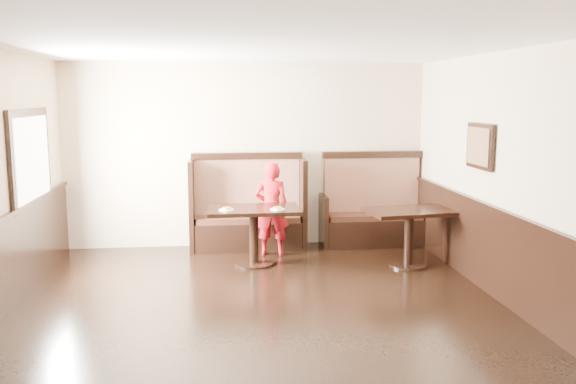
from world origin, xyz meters
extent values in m
plane|color=black|center=(0.00, 0.00, 0.00)|extent=(7.00, 7.00, 0.00)
plane|color=#CCB394|center=(0.00, 3.50, 1.40)|extent=(5.50, 0.00, 5.50)
plane|color=#CCB394|center=(0.00, -3.50, 1.40)|extent=(5.50, 0.00, 5.50)
plane|color=#CCB394|center=(2.75, 0.00, 1.40)|extent=(0.00, 7.00, 7.00)
plane|color=white|center=(0.00, 0.00, 2.80)|extent=(7.00, 7.00, 0.00)
cube|color=black|center=(2.72, 0.00, 0.50)|extent=(0.05, 6.90, 1.00)
cube|color=black|center=(-2.71, 1.90, 1.55)|extent=(0.05, 1.50, 1.20)
cube|color=white|center=(-2.69, 1.90, 1.55)|extent=(0.01, 1.30, 1.00)
cube|color=black|center=(2.71, 1.20, 1.70)|extent=(0.04, 0.70, 0.55)
cube|color=olive|center=(2.69, 1.20, 1.70)|extent=(0.01, 0.60, 0.45)
cube|color=black|center=(0.00, 3.22, 0.21)|extent=(1.60, 0.50, 0.42)
cube|color=#371C11|center=(0.00, 3.22, 0.46)|extent=(1.54, 0.46, 0.09)
cube|color=#541015|center=(0.00, 3.43, 0.90)|extent=(1.60, 0.12, 0.92)
cube|color=black|center=(0.00, 3.43, 1.40)|extent=(1.68, 0.16, 0.10)
cube|color=black|center=(-0.84, 3.32, 0.68)|extent=(0.07, 0.72, 1.36)
cube|color=black|center=(0.84, 3.32, 0.68)|extent=(0.07, 0.72, 1.36)
cube|color=black|center=(1.95, 3.22, 0.21)|extent=(1.50, 0.50, 0.42)
cube|color=#371C11|center=(1.95, 3.22, 0.46)|extent=(1.44, 0.46, 0.09)
cube|color=#541015|center=(1.95, 3.43, 0.90)|extent=(1.50, 0.12, 0.92)
cube|color=black|center=(1.95, 3.43, 1.40)|extent=(1.58, 0.16, 0.10)
cube|color=black|center=(1.16, 3.32, 0.40)|extent=(0.07, 0.72, 0.80)
cube|color=black|center=(2.74, 3.32, 0.40)|extent=(0.07, 0.72, 0.80)
cube|color=black|center=(0.03, 2.31, 0.77)|extent=(1.26, 0.80, 0.05)
cylinder|color=black|center=(0.03, 2.31, 0.37)|extent=(0.12, 0.12, 0.73)
cylinder|color=black|center=(0.03, 2.31, 0.02)|extent=(0.54, 0.54, 0.03)
cube|color=black|center=(2.12, 2.01, 0.76)|extent=(1.22, 0.89, 0.05)
cylinder|color=black|center=(2.12, 2.01, 0.37)|extent=(0.12, 0.12, 0.72)
cylinder|color=black|center=(2.12, 2.01, 0.02)|extent=(0.53, 0.53, 0.03)
imported|color=#AB1219|center=(0.32, 2.82, 0.68)|extent=(0.54, 0.40, 1.37)
cylinder|color=white|center=(-0.33, 2.18, 0.80)|extent=(0.20, 0.20, 0.01)
cylinder|color=tan|center=(-0.33, 2.18, 0.82)|extent=(0.13, 0.13, 0.02)
cylinder|color=#EABA54|center=(-0.33, 2.18, 0.83)|extent=(0.11, 0.11, 0.01)
cylinder|color=white|center=(0.35, 2.15, 0.80)|extent=(0.20, 0.20, 0.01)
cylinder|color=tan|center=(0.35, 2.15, 0.82)|extent=(0.12, 0.12, 0.02)
cylinder|color=#EABA54|center=(0.35, 2.15, 0.83)|extent=(0.11, 0.11, 0.01)
camera|label=1|loc=(-0.43, -5.82, 2.30)|focal=38.00mm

